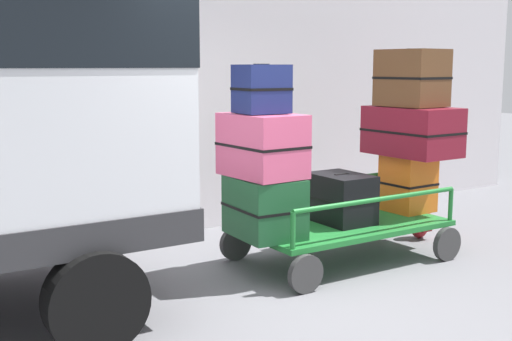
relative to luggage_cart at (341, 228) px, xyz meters
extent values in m
plane|color=slate|center=(-1.17, -0.47, -0.32)|extent=(40.00, 40.00, 0.00)
cube|color=silver|center=(-1.17, 2.01, 2.18)|extent=(12.00, 0.30, 5.00)
cube|color=black|center=(-1.66, 1.84, 1.68)|extent=(1.20, 0.04, 1.50)
cylinder|color=gray|center=(-2.11, 1.80, 1.68)|extent=(0.03, 0.03, 1.50)
cylinder|color=gray|center=(-1.81, 1.80, 1.68)|extent=(0.03, 0.03, 1.50)
cylinder|color=gray|center=(-1.51, 1.80, 1.68)|extent=(0.03, 0.03, 1.50)
cylinder|color=gray|center=(-1.21, 1.80, 1.68)|extent=(0.03, 0.03, 1.50)
cylinder|color=black|center=(-2.74, -0.73, 0.03)|extent=(0.70, 0.22, 0.70)
cube|color=#1E722D|center=(0.00, 0.00, 0.04)|extent=(2.01, 1.11, 0.05)
cylinder|color=#383838|center=(0.87, -0.57, -0.15)|extent=(0.34, 0.06, 0.34)
cylinder|color=#383838|center=(0.87, 0.57, -0.15)|extent=(0.34, 0.06, 0.34)
cylinder|color=#383838|center=(-0.87, -0.57, -0.15)|extent=(0.34, 0.06, 0.34)
cylinder|color=#383838|center=(-0.87, 0.57, -0.15)|extent=(0.34, 0.06, 0.34)
cylinder|color=#1E722D|center=(0.96, -0.51, 0.22)|extent=(0.04, 0.04, 0.32)
cylinder|color=#1E722D|center=(0.96, 0.51, 0.22)|extent=(0.04, 0.04, 0.32)
cylinder|color=#1E722D|center=(-0.96, -0.51, 0.22)|extent=(0.04, 0.04, 0.32)
cylinder|color=#1E722D|center=(-0.96, 0.51, 0.22)|extent=(0.04, 0.04, 0.32)
cylinder|color=#1E722D|center=(0.00, -0.51, 0.38)|extent=(1.93, 0.04, 0.04)
cylinder|color=#1E722D|center=(0.00, 0.51, 0.38)|extent=(1.93, 0.04, 0.04)
cube|color=#194C28|center=(-0.92, -0.02, 0.33)|extent=(0.55, 0.71, 0.53)
cube|color=black|center=(-0.92, -0.02, 0.33)|extent=(0.56, 0.72, 0.02)
cube|color=black|center=(-0.92, -0.02, 0.59)|extent=(0.16, 0.04, 0.02)
cube|color=#CC4C72|center=(-0.92, 0.01, 0.88)|extent=(0.55, 0.76, 0.56)
cube|color=black|center=(-0.92, 0.01, 0.88)|extent=(0.56, 0.78, 0.02)
cube|color=black|center=(-0.92, 0.01, 1.15)|extent=(0.16, 0.04, 0.02)
cube|color=navy|center=(-0.92, 0.03, 1.38)|extent=(0.43, 0.40, 0.42)
cube|color=black|center=(-0.92, 0.03, 1.38)|extent=(0.45, 0.41, 0.02)
cube|color=black|center=(-0.92, 0.03, 1.58)|extent=(0.15, 0.04, 0.02)
cube|color=black|center=(0.00, 0.02, 0.30)|extent=(0.45, 0.62, 0.47)
cube|color=black|center=(0.00, 0.02, 0.30)|extent=(0.46, 0.63, 0.02)
cube|color=black|center=(0.00, 0.02, 0.53)|extent=(0.16, 0.03, 0.02)
cube|color=orange|center=(0.92, 0.03, 0.36)|extent=(0.45, 0.46, 0.59)
cube|color=black|center=(0.92, 0.03, 0.36)|extent=(0.46, 0.47, 0.02)
cube|color=black|center=(0.92, 0.03, 0.65)|extent=(0.15, 0.03, 0.02)
cube|color=maroon|center=(0.92, 0.00, 0.91)|extent=(0.59, 0.94, 0.50)
cube|color=black|center=(0.92, 0.00, 0.91)|extent=(0.60, 0.95, 0.02)
cube|color=black|center=(0.92, 0.00, 1.15)|extent=(0.16, 0.03, 0.02)
cube|color=brown|center=(0.92, 0.03, 1.46)|extent=(0.54, 0.66, 0.58)
cube|color=black|center=(0.92, 0.03, 1.46)|extent=(0.55, 0.67, 0.02)
cube|color=black|center=(0.92, 0.03, 1.74)|extent=(0.16, 0.04, 0.02)
ellipsoid|color=maroon|center=(1.28, 0.17, -0.10)|extent=(0.27, 0.19, 0.44)
cube|color=maroon|center=(1.28, 0.08, -0.15)|extent=(0.14, 0.06, 0.15)
camera|label=1|loc=(-4.11, -4.84, 1.58)|focal=46.20mm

